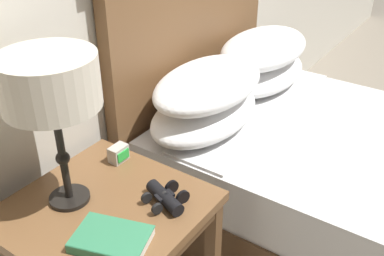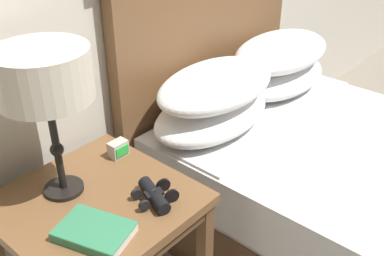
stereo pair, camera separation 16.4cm
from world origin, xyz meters
name	(u,v)px [view 1 (the left image)]	position (x,y,z in m)	size (l,w,h in m)	color
nightstand	(106,224)	(-0.58, 0.61, 0.49)	(0.58, 0.58, 0.57)	brown
bed	(340,174)	(0.35, 0.12, 0.33)	(1.23, 1.85, 1.28)	#4E3520
table_lamp	(50,85)	(-0.62, 0.72, 0.97)	(0.28, 0.28, 0.50)	black
book_on_nightstand	(111,240)	(-0.69, 0.48, 0.58)	(0.20, 0.25, 0.03)	silver
binoculars_pair	(165,197)	(-0.46, 0.46, 0.59)	(0.16, 0.16, 0.05)	black
alarm_clock	(119,154)	(-0.37, 0.74, 0.60)	(0.07, 0.05, 0.06)	#B7B2A8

